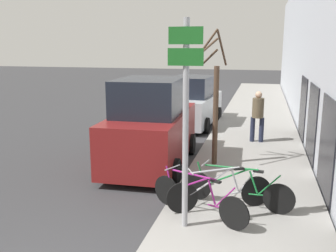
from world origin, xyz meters
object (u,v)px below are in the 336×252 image
object	(u,v)px
signpost	(186,116)
parked_car_0	(151,127)
pedestrian_near	(258,113)
bicycle_0	(198,198)
bicycle_2	(236,189)
parked_car_1	(192,103)
bicycle_1	(220,192)
street_tree	(214,103)

from	to	relation	value
signpost	parked_car_0	bearing A→B (deg)	115.24
signpost	pedestrian_near	bearing A→B (deg)	80.25
bicycle_0	pedestrian_near	xyz separation A→B (m)	(0.97, 6.15, 0.62)
bicycle_2	parked_car_1	xyz separation A→B (m)	(-2.47, 8.27, 0.44)
parked_car_0	parked_car_1	size ratio (longest dim) A/B	1.00
parked_car_1	bicycle_2	bearing A→B (deg)	-69.89
pedestrian_near	bicycle_2	bearing A→B (deg)	88.86
parked_car_0	signpost	bearing A→B (deg)	-67.03
parked_car_1	signpost	bearing A→B (deg)	-76.66
signpost	bicycle_1	bearing A→B (deg)	57.77
bicycle_2	bicycle_0	bearing A→B (deg)	144.20
pedestrian_near	street_tree	bearing A→B (deg)	69.96
signpost	bicycle_0	world-z (taller)	signpost
parked_car_1	pedestrian_near	distance (m)	3.90
parked_car_0	parked_car_1	world-z (taller)	parked_car_0
bicycle_2	pedestrian_near	size ratio (longest dim) A/B	1.32
bicycle_1	bicycle_2	distance (m)	0.39
bicycle_1	street_tree	distance (m)	3.27
parked_car_0	bicycle_0	bearing A→B (deg)	-61.87
signpost	parked_car_0	world-z (taller)	signpost
bicycle_2	street_tree	world-z (taller)	street_tree
bicycle_2	parked_car_0	size ratio (longest dim) A/B	0.52
bicycle_1	pedestrian_near	world-z (taller)	pedestrian_near
bicycle_1	pedestrian_near	distance (m)	5.81
bicycle_2	parked_car_1	world-z (taller)	parked_car_1
bicycle_2	pedestrian_near	xyz separation A→B (m)	(0.29, 5.51, 0.62)
parked_car_1	pedestrian_near	bearing A→B (deg)	-41.53
street_tree	bicycle_2	bearing A→B (deg)	-72.80
signpost	bicycle_1	xyz separation A→B (m)	(0.54, 0.85, -1.65)
parked_car_0	street_tree	distance (m)	1.89
signpost	parked_car_1	distance (m)	9.57
bicycle_1	street_tree	xyz separation A→B (m)	(-0.53, 2.94, 1.33)
signpost	bicycle_0	xyz separation A→B (m)	(0.16, 0.45, -1.66)
parked_car_0	street_tree	xyz separation A→B (m)	(1.74, 0.12, 0.74)
parked_car_0	bicycle_1	bearing A→B (deg)	-53.46
bicycle_1	pedestrian_near	size ratio (longest dim) A/B	1.14
parked_car_1	pedestrian_near	xyz separation A→B (m)	(2.76, -2.76, 0.19)
signpost	bicycle_0	bearing A→B (deg)	69.99
bicycle_1	bicycle_0	bearing A→B (deg)	110.77
bicycle_2	parked_car_0	world-z (taller)	parked_car_0
signpost	bicycle_2	bearing A→B (deg)	52.24
bicycle_2	parked_car_0	bearing A→B (deg)	55.72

